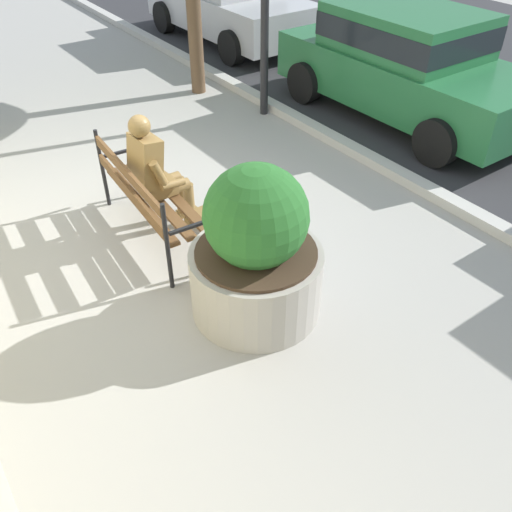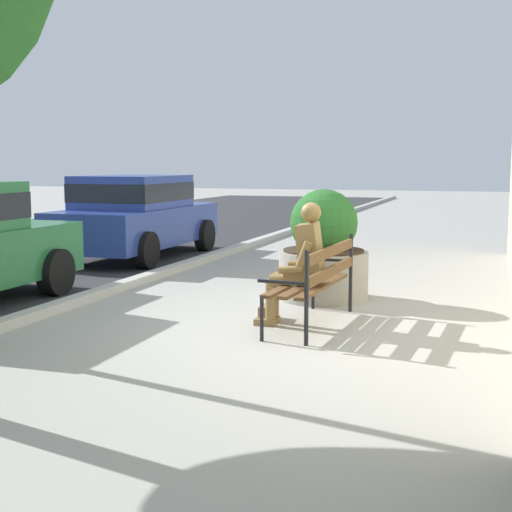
{
  "view_description": "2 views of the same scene",
  "coord_description": "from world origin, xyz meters",
  "px_view_note": "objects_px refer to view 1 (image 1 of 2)",
  "views": [
    {
      "loc": [
        4.82,
        -2.1,
        3.48
      ],
      "look_at": [
        1.8,
        0.03,
        0.6
      ],
      "focal_mm": 38.06,
      "sensor_mm": 36.0,
      "label": 1
    },
    {
      "loc": [
        -7.38,
        -2.1,
        1.79
      ],
      "look_at": [
        0.23,
        0.45,
        0.75
      ],
      "focal_mm": 50.32,
      "sensor_mm": 36.0,
      "label": 2
    }
  ],
  "objects_px": {
    "park_bench": "(145,194)",
    "parked_car_green": "(406,61)",
    "bronze_statue_seated": "(161,176)",
    "concrete_planter": "(256,254)"
  },
  "relations": [
    {
      "from": "park_bench",
      "to": "parked_car_green",
      "type": "height_order",
      "value": "parked_car_green"
    },
    {
      "from": "bronze_statue_seated",
      "to": "parked_car_green",
      "type": "distance_m",
      "value": 4.48
    },
    {
      "from": "park_bench",
      "to": "concrete_planter",
      "type": "relative_size",
      "value": 1.25
    },
    {
      "from": "concrete_planter",
      "to": "parked_car_green",
      "type": "height_order",
      "value": "parked_car_green"
    },
    {
      "from": "bronze_statue_seated",
      "to": "concrete_planter",
      "type": "xyz_separation_m",
      "value": [
        1.62,
        0.08,
        -0.04
      ]
    },
    {
      "from": "park_bench",
      "to": "concrete_planter",
      "type": "bearing_deg",
      "value": 10.56
    },
    {
      "from": "concrete_planter",
      "to": "parked_car_green",
      "type": "relative_size",
      "value": 0.35
    },
    {
      "from": "park_bench",
      "to": "concrete_planter",
      "type": "distance_m",
      "value": 1.6
    },
    {
      "from": "bronze_statue_seated",
      "to": "concrete_planter",
      "type": "distance_m",
      "value": 1.62
    },
    {
      "from": "park_bench",
      "to": "parked_car_green",
      "type": "distance_m",
      "value": 4.7
    }
  ]
}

